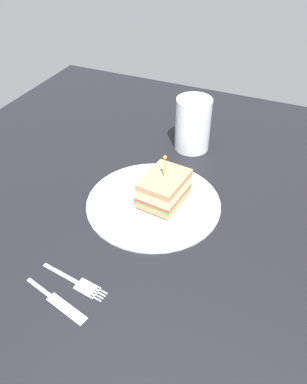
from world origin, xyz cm
name	(u,v)px	position (x,y,z in cm)	size (l,w,h in cm)	color
ground_plane	(153,208)	(0.00, 0.00, -1.00)	(104.82, 104.82, 2.00)	black
plate	(153,202)	(0.00, 0.00, 0.43)	(25.00, 25.00, 0.87)	white
sandwich_half_center	(164,188)	(-1.69, -1.08, 3.48)	(7.78, 9.93, 9.74)	tan
drink_glass	(194,128)	(-0.25, -21.35, 5.09)	(7.67, 7.67, 11.73)	#B74C33
fork	(80,284)	(2.69, 21.36, 0.18)	(11.87, 2.83, 0.35)	silver
knife	(58,302)	(3.94, 25.30, 0.18)	(11.86, 3.86, 0.35)	silver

